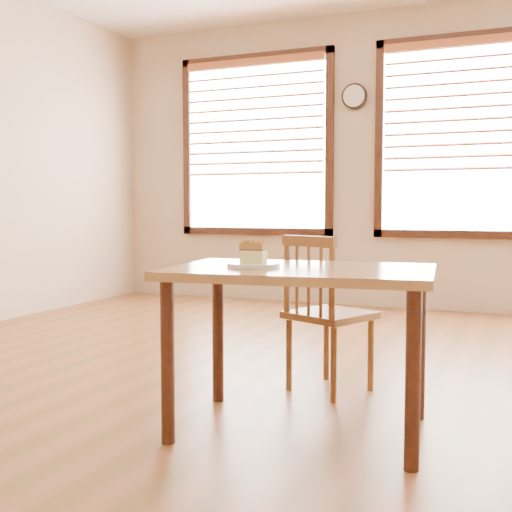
{
  "coord_description": "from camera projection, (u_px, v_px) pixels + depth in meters",
  "views": [
    {
      "loc": [
        0.85,
        -2.53,
        1.02
      ],
      "look_at": [
        -0.28,
        0.16,
        0.8
      ],
      "focal_mm": 45.0,
      "sensor_mm": 36.0,
      "label": 1
    }
  ],
  "objects": [
    {
      "name": "cake_slice",
      "position": [
        253.0,
        251.0,
        2.89
      ],
      "size": [
        0.12,
        0.09,
        0.11
      ],
      "rotation": [
        0.0,
        0.0,
        0.09
      ],
      "color": "#DACA7B",
      "rests_on": "plate"
    },
    {
      "name": "room_shell",
      "position": [
        306.0,
        6.0,
        2.59
      ],
      "size": [
        8.0,
        8.0,
        8.0
      ],
      "color": "beige",
      "rests_on": "ground"
    },
    {
      "name": "window_right",
      "position": [
        467.0,
        125.0,
        6.12
      ],
      "size": [
        1.76,
        0.1,
        1.96
      ],
      "color": "white",
      "rests_on": "room_shell"
    },
    {
      "name": "cafe_chair_main",
      "position": [
        326.0,
        312.0,
        3.52
      ],
      "size": [
        0.52,
        0.52,
        0.88
      ],
      "rotation": [
        0.0,
        0.0,
        2.73
      ],
      "color": "brown",
      "rests_on": "ground"
    },
    {
      "name": "wall_clock",
      "position": [
        354.0,
        96.0,
        6.51
      ],
      "size": [
        0.26,
        0.05,
        0.26
      ],
      "color": "black",
      "rests_on": "room_shell"
    },
    {
      "name": "plate",
      "position": [
        253.0,
        265.0,
        2.89
      ],
      "size": [
        0.24,
        0.24,
        0.02
      ],
      "color": "white",
      "rests_on": "cafe_table_main"
    },
    {
      "name": "window_left",
      "position": [
        255.0,
        135.0,
        6.97
      ],
      "size": [
        1.76,
        0.1,
        1.96
      ],
      "color": "white",
      "rests_on": "room_shell"
    },
    {
      "name": "cafe_table_main",
      "position": [
        301.0,
        290.0,
        2.89
      ],
      "size": [
        1.24,
        0.9,
        0.75
      ],
      "rotation": [
        0.0,
        0.0,
        0.11
      ],
      "color": "#A0673E",
      "rests_on": "ground"
    },
    {
      "name": "ground",
      "position": [
        303.0,
        447.0,
        2.72
      ],
      "size": [
        8.0,
        8.0,
        0.0
      ],
      "primitive_type": "plane",
      "color": "brown"
    }
  ]
}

